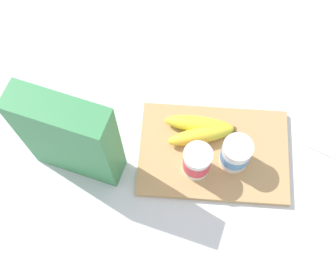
# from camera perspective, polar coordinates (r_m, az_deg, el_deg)

# --- Properties ---
(ground_plane) EXTENTS (2.40, 2.40, 0.00)m
(ground_plane) POSITION_cam_1_polar(r_m,az_deg,el_deg) (1.04, 5.96, -1.80)
(ground_plane) COLOR silver
(cutting_board) EXTENTS (0.35, 0.23, 0.02)m
(cutting_board) POSITION_cam_1_polar(r_m,az_deg,el_deg) (1.03, 6.00, -1.64)
(cutting_board) COLOR tan
(cutting_board) RESTS_ON ground_plane
(cereal_box) EXTENTS (0.21, 0.11, 0.28)m
(cereal_box) POSITION_cam_1_polar(r_m,az_deg,el_deg) (0.92, -12.73, 0.23)
(cereal_box) COLOR #38844C
(cereal_box) RESTS_ON ground_plane
(yogurt_cup_front) EXTENTS (0.07, 0.07, 0.08)m
(yogurt_cup_front) POSITION_cam_1_polar(r_m,az_deg,el_deg) (0.98, 8.89, -1.79)
(yogurt_cup_front) COLOR white
(yogurt_cup_front) RESTS_ON cutting_board
(yogurt_cup_back) EXTENTS (0.06, 0.06, 0.09)m
(yogurt_cup_back) POSITION_cam_1_polar(r_m,az_deg,el_deg) (0.96, 3.82, -2.86)
(yogurt_cup_back) COLOR white
(yogurt_cup_back) RESTS_ON cutting_board
(banana_bunch) EXTENTS (0.17, 0.09, 0.04)m
(banana_bunch) POSITION_cam_1_polar(r_m,az_deg,el_deg) (1.02, 4.28, 1.36)
(banana_bunch) COLOR yellow
(banana_bunch) RESTS_ON cutting_board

